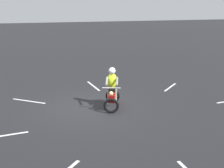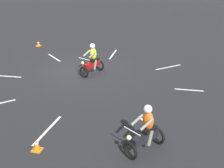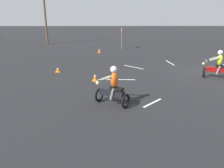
# 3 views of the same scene
# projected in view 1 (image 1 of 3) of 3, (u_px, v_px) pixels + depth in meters

# --- Properties ---
(ground_plane) EXTENTS (120.00, 120.00, 0.00)m
(ground_plane) POSITION_uv_depth(u_px,v_px,m) (92.00, 107.00, 12.75)
(ground_plane) COLOR black
(motorcycle_rider_foreground) EXTENTS (1.08, 1.55, 1.66)m
(motorcycle_rider_foreground) POSITION_uv_depth(u_px,v_px,m) (112.00, 90.00, 12.55)
(motorcycle_rider_foreground) COLOR black
(motorcycle_rider_foreground) RESTS_ON ground
(lane_stripe_e) EXTENTS (1.80, 0.26, 0.01)m
(lane_stripe_e) POSITION_uv_depth(u_px,v_px,m) (0.00, 136.00, 9.96)
(lane_stripe_e) COLOR silver
(lane_stripe_e) RESTS_ON ground
(lane_stripe_sw) EXTENTS (1.32, 1.26, 0.01)m
(lane_stripe_sw) POSITION_uv_depth(u_px,v_px,m) (170.00, 87.00, 15.81)
(lane_stripe_sw) COLOR silver
(lane_stripe_sw) RESTS_ON ground
(lane_stripe_s) EXTENTS (0.19, 1.97, 0.01)m
(lane_stripe_s) POSITION_uv_depth(u_px,v_px,m) (93.00, 86.00, 16.05)
(lane_stripe_s) COLOR silver
(lane_stripe_s) RESTS_ON ground
(lane_stripe_se) EXTENTS (1.34, 1.19, 0.01)m
(lane_stripe_se) POSITION_uv_depth(u_px,v_px,m) (29.00, 101.00, 13.55)
(lane_stripe_se) COLOR silver
(lane_stripe_se) RESTS_ON ground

